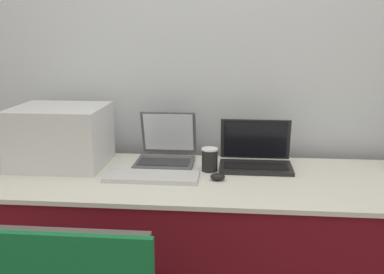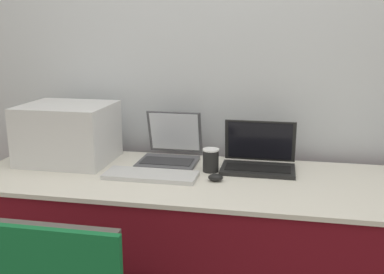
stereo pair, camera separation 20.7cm
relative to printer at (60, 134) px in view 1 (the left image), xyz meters
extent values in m
cube|color=silver|center=(0.73, 0.35, 0.36)|extent=(8.00, 0.05, 2.60)
cube|color=maroon|center=(0.73, -0.12, -0.56)|extent=(2.15, 0.70, 0.76)
cube|color=silver|center=(0.73, -0.12, -0.17)|extent=(2.17, 0.72, 0.02)
cube|color=silver|center=(0.00, 0.00, -0.01)|extent=(0.44, 0.38, 0.30)
cube|color=#51565B|center=(0.00, -0.03, 0.11)|extent=(0.35, 0.29, 0.05)
cube|color=#4C4C51|center=(0.51, 0.04, -0.15)|extent=(0.29, 0.24, 0.02)
cube|color=#2D2D30|center=(0.51, 0.03, -0.14)|extent=(0.25, 0.13, 0.00)
cube|color=#4C4C51|center=(0.51, 0.20, -0.03)|extent=(0.29, 0.08, 0.23)
cube|color=silver|center=(0.51, 0.20, -0.03)|extent=(0.26, 0.07, 0.21)
cube|color=black|center=(0.97, 0.02, -0.15)|extent=(0.35, 0.21, 0.02)
cube|color=black|center=(0.97, 0.01, -0.14)|extent=(0.31, 0.11, 0.00)
cube|color=black|center=(0.97, 0.14, -0.04)|extent=(0.35, 0.04, 0.21)
cube|color=black|center=(0.97, 0.13, -0.04)|extent=(0.32, 0.03, 0.19)
cube|color=silver|center=(0.49, -0.17, -0.15)|extent=(0.43, 0.16, 0.02)
cylinder|color=black|center=(0.74, -0.03, -0.11)|extent=(0.08, 0.08, 0.10)
cylinder|color=white|center=(0.74, -0.03, -0.05)|extent=(0.08, 0.08, 0.01)
ellipsoid|color=black|center=(0.79, -0.17, -0.14)|extent=(0.07, 0.05, 0.03)
camera|label=1|loc=(0.85, -2.09, 0.51)|focal=42.00mm
camera|label=2|loc=(1.06, -2.06, 0.51)|focal=42.00mm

